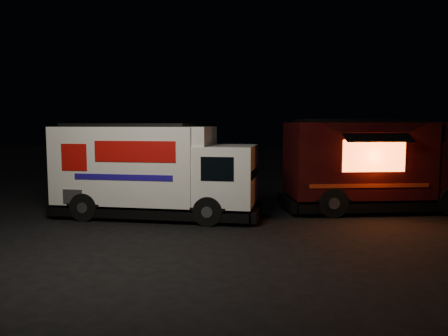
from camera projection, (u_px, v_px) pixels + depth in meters
ground at (206, 227)px, 11.74m from camera, size 80.00×80.00×0.00m
white_truck at (157, 170)px, 13.01m from camera, size 6.20×2.22×2.79m
red_truck at (381, 165)px, 14.03m from camera, size 6.68×3.87×2.93m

